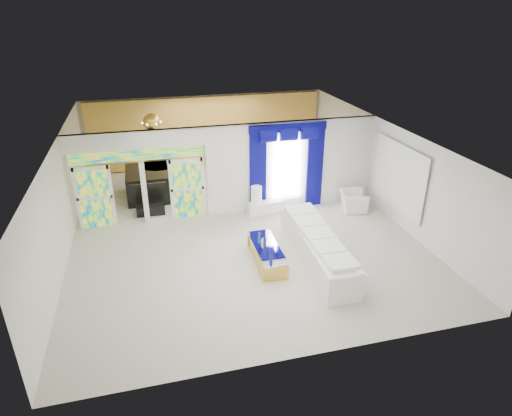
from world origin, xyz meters
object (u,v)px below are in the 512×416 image
object	(u,v)px
armchair	(353,201)
grand_piano	(148,183)
white_sofa	(318,248)
console_table	(265,207)
coffee_table	(267,254)

from	to	relation	value
armchair	grand_piano	bearing A→B (deg)	79.95
white_sofa	console_table	distance (m)	3.34
coffee_table	armchair	size ratio (longest dim) A/B	1.99
coffee_table	grand_piano	xyz separation A→B (m)	(-2.96, 5.43, 0.28)
armchair	console_table	bearing A→B (deg)	94.34
armchair	coffee_table	bearing A→B (deg)	137.12
coffee_table	console_table	size ratio (longest dim) A/B	1.63
console_table	grand_piano	world-z (taller)	grand_piano
white_sofa	grand_piano	distance (m)	7.17
white_sofa	console_table	world-z (taller)	white_sofa
console_table	coffee_table	bearing A→B (deg)	-104.61
white_sofa	grand_piano	bearing A→B (deg)	129.81
console_table	grand_piano	bearing A→B (deg)	146.82
armchair	grand_piano	xyz separation A→B (m)	(-6.72, 2.92, 0.18)
console_table	grand_piano	xyz separation A→B (m)	(-3.74, 2.44, 0.30)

